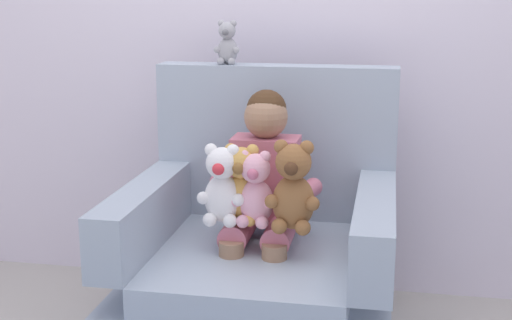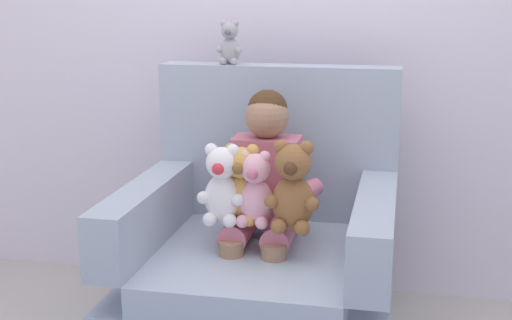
{
  "view_description": "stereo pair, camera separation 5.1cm",
  "coord_description": "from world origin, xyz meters",
  "views": [
    {
      "loc": [
        0.47,
        -2.51,
        1.38
      ],
      "look_at": [
        -0.0,
        -0.05,
        0.78
      ],
      "focal_mm": 49.74,
      "sensor_mm": 36.0,
      "label": 1
    },
    {
      "loc": [
        0.52,
        -2.5,
        1.38
      ],
      "look_at": [
        -0.0,
        -0.05,
        0.78
      ],
      "focal_mm": 49.74,
      "sensor_mm": 36.0,
      "label": 2
    }
  ],
  "objects": [
    {
      "name": "plush_honey",
      "position": [
        -0.06,
        -0.04,
        0.68
      ],
      "size": [
        0.18,
        0.14,
        0.3
      ],
      "rotation": [
        0.0,
        0.0,
        0.33
      ],
      "color": "gold",
      "rests_on": "armchair"
    },
    {
      "name": "seated_child",
      "position": [
        -0.0,
        0.08,
        0.65
      ],
      "size": [
        0.45,
        0.39,
        0.82
      ],
      "rotation": [
        0.0,
        0.0,
        0.09
      ],
      "color": "#C66B7F",
      "rests_on": "armchair"
    },
    {
      "name": "back_wall",
      "position": [
        0.0,
        0.73,
        1.3
      ],
      "size": [
        6.0,
        0.1,
        2.6
      ],
      "primitive_type": "cube",
      "color": "silver",
      "rests_on": "ground"
    },
    {
      "name": "armchair",
      "position": [
        0.0,
        0.05,
        0.33
      ],
      "size": [
        1.01,
        0.96,
        1.08
      ],
      "color": "#9EADBC",
      "rests_on": "ground"
    },
    {
      "name": "plush_grey_on_backrest",
      "position": [
        -0.21,
        0.4,
        1.17
      ],
      "size": [
        0.11,
        0.09,
        0.18
      ],
      "rotation": [
        0.0,
        0.0,
        -0.15
      ],
      "color": "#9E9EA3",
      "rests_on": "armchair"
    },
    {
      "name": "plush_white",
      "position": [
        -0.12,
        -0.07,
        0.68
      ],
      "size": [
        0.18,
        0.15,
        0.3
      ],
      "rotation": [
        0.0,
        0.0,
        -0.3
      ],
      "color": "white",
      "rests_on": "armchair"
    },
    {
      "name": "plush_pink",
      "position": [
        -0.0,
        -0.07,
        0.67
      ],
      "size": [
        0.17,
        0.14,
        0.28
      ],
      "rotation": [
        0.0,
        0.0,
        0.25
      ],
      "color": "#EAA8BC",
      "rests_on": "armchair"
    },
    {
      "name": "plush_brown",
      "position": [
        0.14,
        -0.1,
        0.7
      ],
      "size": [
        0.2,
        0.16,
        0.33
      ],
      "rotation": [
        0.0,
        0.0,
        0.4
      ],
      "color": "brown",
      "rests_on": "armchair"
    }
  ]
}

